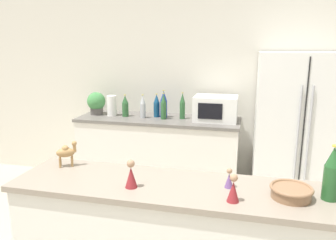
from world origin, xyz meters
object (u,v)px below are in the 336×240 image
Objects in this scene: back_bottle_1 at (182,106)px; back_bottle_4 at (164,104)px; paper_towel_roll at (112,106)px; wine_bottle at (332,174)px; wise_man_figurine_crimson at (131,176)px; potted_plant at (96,103)px; wise_man_figurine_blue at (233,190)px; camel_figurine at (66,152)px; fruit_bowl at (291,192)px; back_bottle_3 at (125,106)px; back_bottle_5 at (143,107)px; refrigerator at (297,133)px; back_bottle_0 at (157,106)px; microwave at (216,108)px; back_bottle_2 at (164,107)px; wise_man_figurine_purple at (229,179)px.

back_bottle_4 is (-0.23, 0.02, 0.01)m from back_bottle_1.
back_bottle_1 reaches higher than paper_towel_roll.
back_bottle_1 is 1.05× the size of wine_bottle.
back_bottle_4 is at bearing 99.29° from wise_man_figurine_crimson.
potted_plant is 1.12× the size of paper_towel_roll.
camel_figurine is at bearing 166.94° from wise_man_figurine_blue.
potted_plant is 1.69× the size of wise_man_figurine_crimson.
back_bottle_1 reaches higher than fruit_bowl.
back_bottle_3 is at bearing -0.40° from paper_towel_roll.
wise_man_figurine_blue is at bearing -49.90° from potted_plant.
back_bottle_4 reaches higher than back_bottle_5.
fruit_bowl is 1.48× the size of wise_man_figurine_blue.
refrigerator reaches higher than back_bottle_0.
potted_plant is at bearing 178.09° from refrigerator.
paper_towel_roll is 2.24m from wise_man_figurine_crimson.
refrigerator is 1.60m from back_bottle_0.
back_bottle_3 is (-1.08, -0.03, -0.02)m from microwave.
back_bottle_3 is 1.61× the size of wise_man_figurine_crimson.
camel_figurine is (-0.10, -1.86, 0.03)m from back_bottle_0.
paper_towel_roll is at bearing 136.66° from wine_bottle.
back_bottle_2 reaches higher than microwave.
wise_man_figurine_crimson is at bearing -22.04° from camel_figurine.
wise_man_figurine_blue reaches higher than wise_man_figurine_purple.
camel_figurine is 1.13× the size of wise_man_figurine_blue.
back_bottle_5 is 1.25× the size of fruit_bowl.
back_bottle_2 is at bearing 99.13° from wise_man_figurine_crimson.
back_bottle_1 is at bearing 0.04° from potted_plant.
wise_man_figurine_crimson reaches higher than wise_man_figurine_purple.
back_bottle_3 is at bearing -170.46° from back_bottle_0.
back_bottle_2 reaches higher than fruit_bowl.
back_bottle_0 reaches higher than paper_towel_roll.
wise_man_figurine_crimson is (0.98, -2.01, 0.01)m from paper_towel_roll.
wise_man_figurine_purple is at bearing 170.83° from fruit_bowl.
back_bottle_4 is 1.99× the size of wise_man_figurine_crimson.
wine_bottle reaches higher than back_bottle_3.
camel_figurine is (-0.19, -1.86, 0.00)m from back_bottle_4.
refrigerator reaches higher than back_bottle_3.
microwave is 2.82× the size of camel_figurine.
back_bottle_2 is 2.00m from wise_man_figurine_crimson.
refrigerator is 2.44m from camel_figurine.
refrigerator is 7.59× the size of fruit_bowl.
back_bottle_2 is at bearing 83.29° from camel_figurine.
paper_towel_roll reaches higher than camel_figurine.
refrigerator reaches higher than wise_man_figurine_blue.
back_bottle_5 is at bearing -172.50° from back_bottle_1.
back_bottle_0 is at bearing 122.72° from fruit_bowl.
wise_man_figurine_purple is (1.06, -0.09, -0.05)m from camel_figurine.
back_bottle_5 reaches higher than wise_man_figurine_crimson.
back_bottle_1 reaches higher than back_bottle_2.
back_bottle_4 is 1.46× the size of fruit_bowl.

